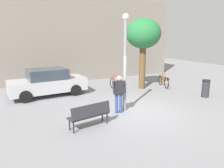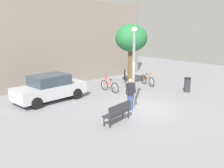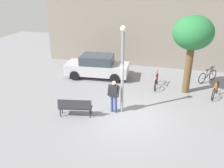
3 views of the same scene
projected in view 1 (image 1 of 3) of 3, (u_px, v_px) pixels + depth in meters
name	position (u px, v px, depth m)	size (l,w,h in m)	color
ground_plane	(135.00, 112.00, 9.55)	(36.00, 36.00, 0.00)	gray
building_facade	(75.00, 39.00, 16.41)	(16.22, 2.00, 6.23)	gray
lamppost	(125.00, 57.00, 9.18)	(0.28, 0.28, 4.27)	gray
person_by_lamppost	(119.00, 92.00, 9.22)	(0.62, 0.35, 1.67)	#334784
park_bench	(90.00, 113.00, 7.80)	(1.66, 0.76, 0.92)	#2D2D33
plaza_tree	(143.00, 35.00, 13.17)	(2.19, 2.19, 4.44)	brown
bicycle_black	(142.00, 76.00, 16.20)	(1.26, 1.37, 0.97)	black
bicycle_orange	(163.00, 81.00, 14.33)	(0.63, 1.73, 0.97)	black
bicycle_red	(116.00, 84.00, 13.30)	(0.09, 1.81, 0.97)	black
parked_car_silver	(48.00, 82.00, 12.05)	(4.31, 2.04, 1.55)	#B7B7BC
trash_bin	(206.00, 88.00, 11.81)	(0.43, 0.43, 0.97)	#2D2D33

